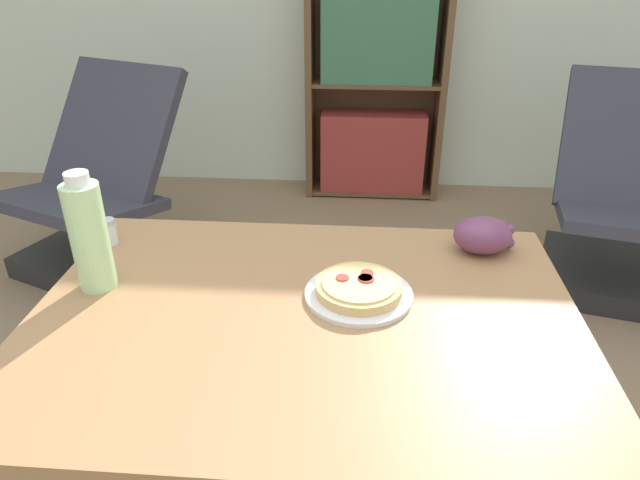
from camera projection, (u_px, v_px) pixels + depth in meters
dining_table at (305, 365)px, 1.13m from camera, size 1.04×0.75×0.76m
pizza_on_plate at (359, 290)px, 1.12m from camera, size 0.21×0.21×0.04m
grape_bunch at (484, 235)px, 1.26m from camera, size 0.14×0.10×0.08m
drink_bottle at (89, 235)px, 1.10m from camera, size 0.07×0.07×0.24m
salt_shaker at (109, 232)px, 1.30m from camera, size 0.04×0.04×0.06m
lounge_chair_near at (98, 207)px, 2.63m from camera, size 0.83×0.94×0.88m
lounge_chair_far at (626, 224)px, 2.47m from camera, size 0.76×0.89×0.88m
bookshelf at (375, 93)px, 3.23m from camera, size 0.78×0.27×1.32m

